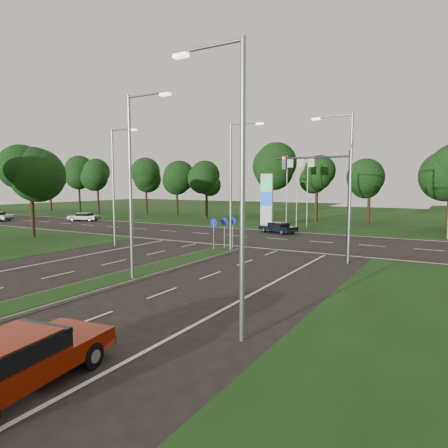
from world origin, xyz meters
The scene contains 17 objects.
ground centered at (0.00, 0.00, 0.00)m, with size 160.00×160.00×0.00m, color black.
verge_far centered at (0.00, 55.00, 0.00)m, with size 160.00×50.00×0.02m, color #183210.
cross_road centered at (0.00, 24.00, 0.00)m, with size 160.00×12.00×0.02m, color black.
median_kerb centered at (0.00, 4.00, 0.06)m, with size 2.00×26.00×0.12m, color slate.
streetlight_median_near centered at (1.00, 6.00, 5.08)m, with size 2.53×0.22×9.00m.
streetlight_median_far centered at (1.00, 16.00, 5.08)m, with size 2.53×0.22×9.00m.
streetlight_left_far centered at (-8.30, 14.00, 5.08)m, with size 2.53×0.22×9.00m.
streetlight_right_far centered at (8.80, 16.00, 5.08)m, with size 2.53×0.22×9.00m.
streetlight_right_near centered at (8.80, 2.00, 5.08)m, with size 2.53×0.22×9.00m.
traffic_signal centered at (7.19, 18.00, 4.65)m, with size 5.10×0.42×7.00m.
median_signs centered at (0.00, 16.40, 1.71)m, with size 1.16×1.76×2.38m.
gas_pylon centered at (-3.79, 33.05, 3.20)m, with size 5.80×1.26×8.00m.
tree_left_far centered at (-17.90, 13.93, 6.11)m, with size 5.20×5.20×8.86m.
treeline_far centered at (0.10, 39.93, 6.83)m, with size 6.00×6.00×9.90m.
red_sedan centered at (5.82, -3.30, 0.71)m, with size 2.63×5.06×1.33m.
navy_sedan centered at (-0.52, 27.99, 0.57)m, with size 4.19×2.91×1.07m.
far_car_a centered at (-27.63, 27.40, 0.59)m, with size 4.13×2.82×1.10m.
Camera 1 is at (14.47, -8.53, 4.77)m, focal length 32.00 mm.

